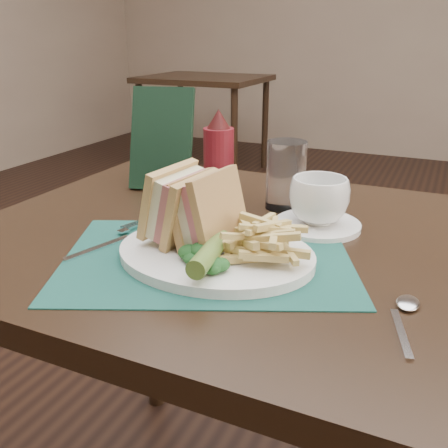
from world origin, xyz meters
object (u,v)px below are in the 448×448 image
sandwich_half_a (168,201)px  saucer (317,225)px  placemat (207,258)px  check_presenter (162,139)px  table_main (232,405)px  plate (216,254)px  sandwich_half_b (196,206)px  coffee_cup (319,200)px  table_bg_left (205,125)px  drinking_glass (286,175)px  ketchup_bottle (219,158)px

sandwich_half_a → saucer: bearing=48.4°
placemat → check_presenter: size_ratio=1.97×
table_main → sandwich_half_a: size_ratio=7.71×
sandwich_half_a → table_main: bearing=62.5°
plate → sandwich_half_b: size_ratio=2.61×
sandwich_half_a → coffee_cup: 0.26m
table_bg_left → plate: (1.49, -2.92, 0.38)m
table_main → check_presenter: 0.57m
coffee_cup → check_presenter: bearing=165.0°
table_main → table_bg_left: (-1.47, 2.80, 0.00)m
drinking_glass → ketchup_bottle: 0.13m
drinking_glass → saucer: bearing=-42.5°
table_main → sandwich_half_a: 0.47m
coffee_cup → check_presenter: (-0.37, 0.10, 0.06)m
table_main → check_presenter: size_ratio=4.12×
sandwich_half_a → saucer: size_ratio=0.78×
table_bg_left → coffee_cup: bearing=-59.6°
table_main → coffee_cup: 0.45m
ketchup_bottle → table_main: bearing=-55.6°
table_main → plate: size_ratio=3.00×
table_main → drinking_glass: size_ratio=6.92×
sandwich_half_a → sandwich_half_b: size_ratio=1.02×
saucer → drinking_glass: drinking_glass is taller
table_bg_left → coffee_cup: (1.60, -2.73, 0.43)m
sandwich_half_b → ketchup_bottle: size_ratio=0.62×
plate → check_presenter: bearing=130.4°
sandwich_half_b → drinking_glass: 0.26m
check_presenter → ketchup_bottle: bearing=-32.7°
placemat → sandwich_half_b: sandwich_half_b is taller
table_main → drinking_glass: (0.04, 0.16, 0.44)m
coffee_cup → ketchup_bottle: bearing=167.7°
table_main → table_bg_left: bearing=117.7°
ketchup_bottle → table_bg_left: bearing=117.4°
table_main → table_bg_left: same height
placemat → drinking_glass: drinking_glass is taller
sandwich_half_b → drinking_glass: (0.06, 0.25, -0.01)m
check_presenter → table_main: bearing=-50.0°
drinking_glass → ketchup_bottle: (-0.13, -0.03, 0.03)m
sandwich_half_b → coffee_cup: bearing=58.1°
table_main → drinking_glass: drinking_glass is taller
drinking_glass → sandwich_half_b: bearing=-103.3°
sandwich_half_a → ketchup_bottle: ketchup_bottle is taller
sandwich_half_a → ketchup_bottle: 0.22m
placemat → check_presenter: bearing=130.8°
sandwich_half_a → ketchup_bottle: (-0.02, 0.22, 0.02)m
plate → saucer: size_ratio=2.00×
plate → ketchup_bottle: 0.27m
saucer → drinking_glass: 0.13m
sandwich_half_b → check_presenter: (-0.23, 0.27, 0.03)m
plate → drinking_glass: drinking_glass is taller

